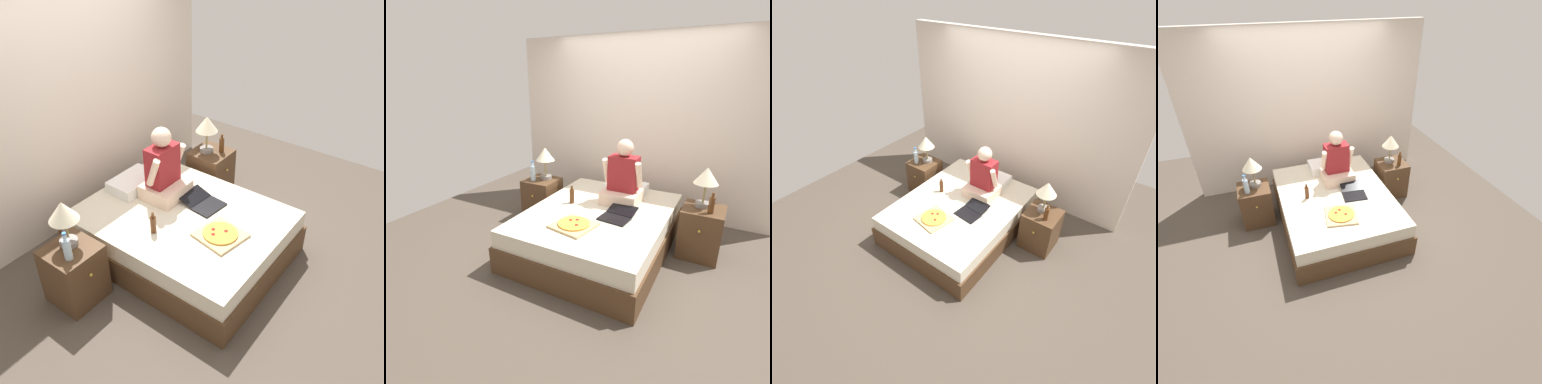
# 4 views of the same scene
# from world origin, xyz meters

# --- Properties ---
(ground_plane) EXTENTS (5.80, 5.80, 0.00)m
(ground_plane) POSITION_xyz_m (0.00, 0.00, 0.00)
(ground_plane) COLOR #4C4238
(wall_back) EXTENTS (3.80, 0.12, 2.50)m
(wall_back) POSITION_xyz_m (0.00, 1.36, 1.25)
(wall_back) COLOR beige
(wall_back) RESTS_ON ground
(bed) EXTENTS (1.56, 2.01, 0.48)m
(bed) POSITION_xyz_m (0.00, 0.00, 0.24)
(bed) COLOR #4C331E
(bed) RESTS_ON ground
(nightstand_left) EXTENTS (0.44, 0.47, 0.58)m
(nightstand_left) POSITION_xyz_m (-1.08, 0.40, 0.29)
(nightstand_left) COLOR #4C331E
(nightstand_left) RESTS_ON ground
(lamp_on_left_nightstand) EXTENTS (0.26, 0.26, 0.45)m
(lamp_on_left_nightstand) POSITION_xyz_m (-1.04, 0.45, 0.90)
(lamp_on_left_nightstand) COLOR gray
(lamp_on_left_nightstand) RESTS_ON nightstand_left
(water_bottle) EXTENTS (0.07, 0.07, 0.28)m
(water_bottle) POSITION_xyz_m (-1.16, 0.31, 0.69)
(water_bottle) COLOR silver
(water_bottle) RESTS_ON nightstand_left
(nightstand_right) EXTENTS (0.44, 0.47, 0.58)m
(nightstand_right) POSITION_xyz_m (1.08, 0.40, 0.29)
(nightstand_right) COLOR #4C331E
(nightstand_right) RESTS_ON ground
(lamp_on_right_nightstand) EXTENTS (0.26, 0.26, 0.45)m
(lamp_on_right_nightstand) POSITION_xyz_m (1.05, 0.45, 0.90)
(lamp_on_right_nightstand) COLOR gray
(lamp_on_right_nightstand) RESTS_ON nightstand_right
(beer_bottle) EXTENTS (0.06, 0.06, 0.23)m
(beer_bottle) POSITION_xyz_m (1.15, 0.30, 0.67)
(beer_bottle) COLOR #512D14
(beer_bottle) RESTS_ON nightstand_right
(pillow) EXTENTS (0.52, 0.34, 0.12)m
(pillow) POSITION_xyz_m (0.07, 0.72, 0.54)
(pillow) COLOR white
(pillow) RESTS_ON bed
(person_seated) EXTENTS (0.47, 0.40, 0.78)m
(person_seated) POSITION_xyz_m (0.14, 0.35, 0.77)
(person_seated) COLOR beige
(person_seated) RESTS_ON bed
(laptop) EXTENTS (0.36, 0.45, 0.07)m
(laptop) POSITION_xyz_m (0.25, -0.08, 0.51)
(laptop) COLOR black
(laptop) RESTS_ON bed
(pizza_box) EXTENTS (0.46, 0.46, 0.05)m
(pizza_box) POSITION_xyz_m (-0.07, -0.49, 0.50)
(pizza_box) COLOR tan
(pizza_box) RESTS_ON bed
(beer_bottle_on_bed) EXTENTS (0.06, 0.06, 0.22)m
(beer_bottle_on_bed) POSITION_xyz_m (-0.39, 0.05, 0.58)
(beer_bottle_on_bed) COLOR #4C2811
(beer_bottle_on_bed) RESTS_ON bed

